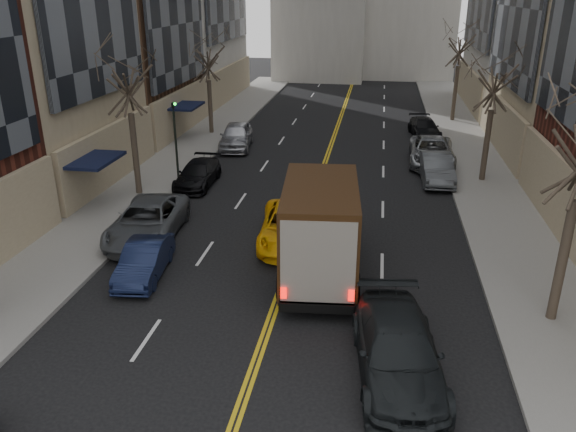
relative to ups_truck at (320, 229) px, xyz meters
name	(u,v)px	position (x,y,z in m)	size (l,w,h in m)	color
sidewalk_left	(181,156)	(-10.20, 14.06, -1.78)	(4.00, 66.00, 0.15)	slate
sidewalk_right	(480,170)	(7.80, 14.06, -1.78)	(4.00, 66.00, 0.15)	slate
tree_lf_mid	(126,63)	(-10.00, 7.06, 4.75)	(3.20, 3.20, 8.91)	#382D23
tree_lf_far	(207,48)	(-10.00, 20.06, 4.17)	(3.20, 3.20, 8.12)	#382D23
tree_rt_mid	(497,66)	(7.60, 12.06, 4.32)	(3.20, 3.20, 8.32)	#382D23
tree_rt_far	(462,32)	(7.60, 27.06, 4.89)	(3.20, 3.20, 9.11)	#382D23
traffic_signal	(175,133)	(-8.59, 9.06, 0.97)	(0.29, 0.26, 4.70)	black
ups_truck	(320,229)	(0.00, 0.00, 0.00)	(3.19, 6.89, 3.67)	black
observer_sedan	(398,351)	(2.71, -5.43, -1.06)	(2.85, 5.66, 1.58)	black
taxi	(290,226)	(-1.50, 2.64, -1.12)	(2.42, 5.24, 1.46)	#FFB60A
pedestrian	(291,239)	(-1.24, 1.22, -1.05)	(0.58, 0.38, 1.60)	black
parked_lf_b	(144,260)	(-6.30, -1.09, -1.21)	(1.35, 3.86, 1.27)	#101834
parked_lf_c	(147,221)	(-7.50, 2.14, -1.08)	(2.55, 5.52, 1.53)	#52565A
parked_lf_d	(198,174)	(-7.50, 9.03, -1.22)	(1.78, 4.38, 1.27)	black
parked_lf_e	(236,136)	(-7.31, 16.69, -1.03)	(1.94, 4.82, 1.64)	#ADAFB5
parked_rt_a	(436,168)	(5.10, 11.73, -1.11)	(1.58, 4.52, 1.49)	#484C4F
parked_rt_b	(432,151)	(5.10, 15.05, -1.07)	(2.57, 5.58, 1.55)	#969A9D
parked_rt_c	(424,128)	(5.10, 21.72, -1.21)	(1.79, 4.42, 1.28)	black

